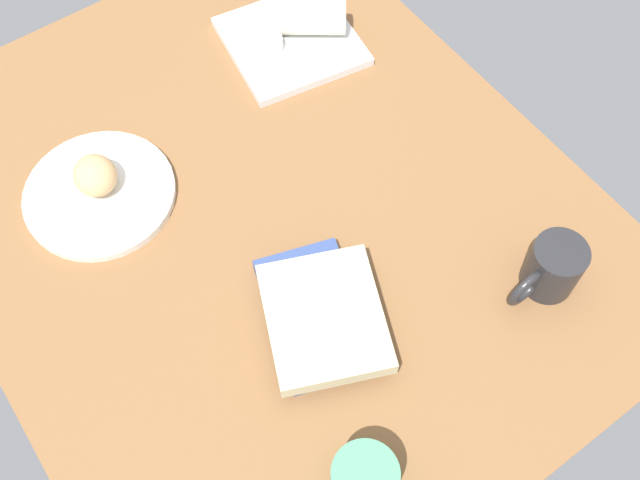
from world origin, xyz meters
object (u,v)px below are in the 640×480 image
Objects in this scene: breakfast_wrap at (310,16)px; book_stack at (320,316)px; sauce_cup at (267,43)px; square_plate at (291,41)px; scone_pastry at (95,175)px; round_plate at (100,194)px; second_mug at (552,268)px.

breakfast_wrap is 0.48× the size of book_stack.
book_stack is (46.80, -22.04, -0.21)cm from sauce_cup.
square_plate is 5.28cm from sauce_cup.
scone_pastry is 46.13cm from breakfast_wrap.
round_plate is 3.17× the size of scone_pastry.
round_plate is 47.13cm from breakfast_wrap.
scone_pastry reaches higher than sauce_cup.
breakfast_wrap is at bearing 146.38° from book_stack.
second_mug is (52.01, 45.02, 0.58)cm from scone_pastry.
book_stack is (37.36, 15.38, 1.99)cm from round_plate.
breakfast_wrap reaches higher than sauce_cup.
sauce_cup is 51.73cm from book_stack.
sauce_cup reaches higher than square_plate.
breakfast_wrap is (-8.86, 46.11, 4.04)cm from round_plate.
square_plate is 60.31cm from second_mug.
scone_pastry reaches higher than round_plate.
round_plate is at bearing -32.59° from scone_pastry.
book_stack reaches higher than sauce_cup.
square_plate is at bearing 122.23° from breakfast_wrap.
square_plate is 3.87× the size of sauce_cup.
second_mug is at bearing -144.36° from breakfast_wrap.
sauce_cup is 0.44× the size of second_mug.
square_plate is (-8.09, 41.59, -3.22)cm from scone_pastry.
square_plate is at bearing 149.97° from book_stack.
breakfast_wrap is 55.54cm from book_stack.
breakfast_wrap is at bearing 86.17° from sauce_cup.
scone_pastry is 0.59× the size of second_mug.
scone_pastry is at bearing 135.83° from breakfast_wrap.
breakfast_wrap is at bearing 179.58° from second_mug.
breakfast_wrap reaches higher than round_plate.
square_plate is at bearing 101.00° from scone_pastry.
breakfast_wrap is (0.58, 8.69, 1.84)cm from sauce_cup.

